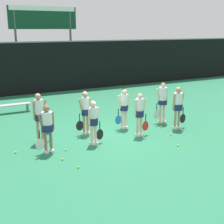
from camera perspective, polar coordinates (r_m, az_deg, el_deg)
ground_plane at (r=12.22m, az=-0.12°, el=-4.27°), size 140.00×140.00×0.00m
fence_windscreen at (r=20.51m, az=-12.58°, el=7.98°), size 60.00×0.08×3.28m
scoreboard at (r=21.27m, az=-12.41°, el=15.37°), size 4.42×0.15×5.42m
bench_courtside at (r=16.14m, az=-17.79°, el=1.14°), size 1.80×0.37×0.42m
player_0 at (r=10.50m, az=-11.80°, el=-2.24°), size 0.69×0.40×1.64m
player_1 at (r=11.05m, az=-3.39°, el=-1.31°), size 0.61×0.34×1.60m
player_2 at (r=11.93m, az=5.09°, el=0.14°), size 0.62×0.34×1.69m
player_3 at (r=13.05m, az=11.96°, el=1.45°), size 0.69×0.40×1.76m
player_4 at (r=11.50m, az=-13.15°, el=-0.31°), size 0.62×0.34×1.82m
player_5 at (r=12.15m, az=-4.91°, el=0.49°), size 0.64×0.33×1.70m
player_6 at (r=12.80m, az=2.18°, el=1.32°), size 0.62×0.33×1.70m
player_7 at (r=13.78m, az=9.21°, el=2.37°), size 0.69×0.40×1.79m
tennis_ball_0 at (r=10.82m, az=-8.46°, el=-6.84°), size 0.07×0.07×0.07m
tennis_ball_1 at (r=10.09m, az=-9.05°, el=-8.52°), size 0.07×0.07×0.07m
tennis_ball_2 at (r=9.49m, az=-6.20°, el=-9.99°), size 0.06×0.06×0.06m
tennis_ball_3 at (r=12.42m, az=10.71°, el=-4.06°), size 0.07×0.07×0.07m
tennis_ball_4 at (r=10.98m, az=-17.23°, el=-7.05°), size 0.07×0.07×0.07m
tennis_ball_5 at (r=11.34m, az=11.96°, el=-5.98°), size 0.07×0.07×0.07m
tennis_ball_6 at (r=14.10m, az=5.61°, el=-1.54°), size 0.07×0.07×0.07m
tennis_ball_7 at (r=13.26m, az=8.93°, el=-2.75°), size 0.07×0.07×0.07m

